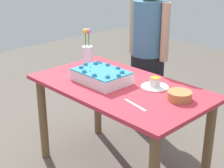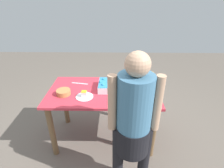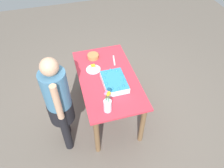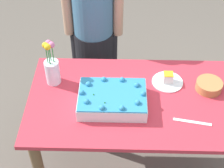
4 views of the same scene
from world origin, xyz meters
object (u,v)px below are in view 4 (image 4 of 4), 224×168
Objects in this scene: fruit_bowl at (209,86)px; person_standing at (93,25)px; sheet_cake at (112,99)px; serving_plate_with_slice at (168,80)px; cake_knife at (192,122)px; flower_vase at (52,68)px.

person_standing reaches higher than fruit_bowl.
sheet_cake reaches higher than serving_plate_with_slice.
serving_plate_with_slice is 1.22× the size of fruit_bowl.
fruit_bowl is at bearing 167.98° from serving_plate_with_slice.
cake_knife is (-0.12, 0.34, -0.02)m from serving_plate_with_slice.
person_standing is at bearing -77.47° from sheet_cake.
person_standing is (0.64, -0.87, 0.08)m from cake_knife.
fruit_bowl is 0.98m from person_standing.
sheet_cake is 0.50m from cake_knife.
sheet_cake is 2.03× the size of serving_plate_with_slice.
person_standing reaches higher than flower_vase.
fruit_bowl is at bearing 73.68° from cake_knife.
sheet_cake is at bearing 12.53° from person_standing.
sheet_cake reaches higher than cake_knife.
fruit_bowl is (-1.01, 0.04, -0.09)m from flower_vase.
cake_knife is 0.32m from fruit_bowl.
sheet_cake is 0.64m from fruit_bowl.
serving_plate_with_slice reaches higher than cake_knife.
serving_plate_with_slice is at bearing -150.03° from sheet_cake.
flower_vase is (0.39, -0.19, 0.07)m from sheet_cake.
person_standing reaches higher than sheet_cake.
person_standing reaches higher than cake_knife.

